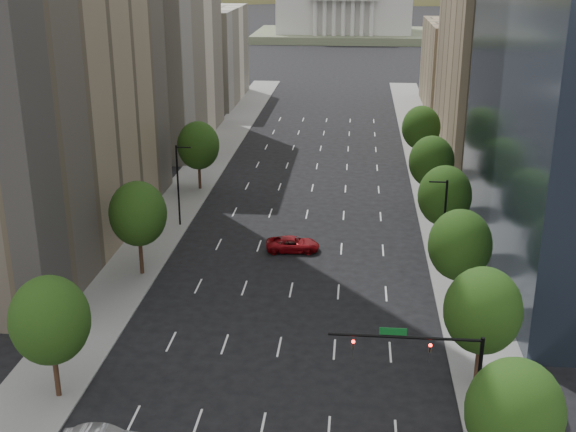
% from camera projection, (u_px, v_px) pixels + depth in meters
% --- Properties ---
extents(sidewalk_left, '(6.00, 200.00, 0.15)m').
position_uv_depth(sidewalk_left, '(150.00, 241.00, 75.75)').
color(sidewalk_left, slate).
rests_on(sidewalk_left, ground).
extents(sidewalk_right, '(6.00, 200.00, 0.15)m').
position_uv_depth(sidewalk_right, '(456.00, 252.00, 73.01)').
color(sidewalk_right, slate).
rests_on(sidewalk_right, ground).
extents(midrise_cream_left, '(14.00, 30.00, 35.00)m').
position_uv_depth(midrise_cream_left, '(158.00, 27.00, 110.99)').
color(midrise_cream_left, beige).
rests_on(midrise_cream_left, ground).
extents(filler_left, '(14.00, 26.00, 18.00)m').
position_uv_depth(filler_left, '(204.00, 55.00, 144.79)').
color(filler_left, beige).
rests_on(filler_left, ground).
extents(parking_tan_right, '(14.00, 30.00, 30.00)m').
position_uv_depth(parking_tan_right, '(498.00, 50.00, 104.61)').
color(parking_tan_right, '#8C7759').
rests_on(parking_tan_right, ground).
extents(filler_right, '(14.00, 26.00, 16.00)m').
position_uv_depth(filler_right, '(464.00, 66.00, 137.90)').
color(filler_right, '#8C7759').
rests_on(filler_right, ground).
extents(tree_right_0, '(5.20, 5.20, 8.39)m').
position_uv_depth(tree_right_0, '(515.00, 413.00, 38.55)').
color(tree_right_0, '#382316').
rests_on(tree_right_0, ground).
extents(tree_right_1, '(5.20, 5.20, 8.75)m').
position_uv_depth(tree_right_1, '(483.00, 311.00, 48.74)').
color(tree_right_1, '#382316').
rests_on(tree_right_1, ground).
extents(tree_right_2, '(5.20, 5.20, 8.61)m').
position_uv_depth(tree_right_2, '(460.00, 245.00, 60.03)').
color(tree_right_2, '#382316').
rests_on(tree_right_2, ground).
extents(tree_right_3, '(5.20, 5.20, 8.89)m').
position_uv_depth(tree_right_3, '(445.00, 196.00, 71.18)').
color(tree_right_3, '#382316').
rests_on(tree_right_3, ground).
extents(tree_right_4, '(5.20, 5.20, 8.46)m').
position_uv_depth(tree_right_4, '(432.00, 162.00, 84.44)').
color(tree_right_4, '#382316').
rests_on(tree_right_4, ground).
extents(tree_right_5, '(5.20, 5.20, 8.75)m').
position_uv_depth(tree_right_5, '(421.00, 128.00, 99.34)').
color(tree_right_5, '#382316').
rests_on(tree_right_5, ground).
extents(tree_left_0, '(5.20, 5.20, 8.75)m').
position_uv_depth(tree_left_0, '(50.00, 320.00, 47.46)').
color(tree_left_0, '#382316').
rests_on(tree_left_0, ground).
extents(tree_left_1, '(5.20, 5.20, 8.97)m').
position_uv_depth(tree_left_1, '(138.00, 214.00, 66.13)').
color(tree_left_1, '#382316').
rests_on(tree_left_1, ground).
extents(tree_left_2, '(5.20, 5.20, 8.68)m').
position_uv_depth(tree_left_2, '(198.00, 145.00, 90.59)').
color(tree_left_2, '#382316').
rests_on(tree_left_2, ground).
extents(streetlight_rn, '(1.70, 0.20, 9.00)m').
position_uv_depth(streetlight_rn, '(443.00, 224.00, 66.90)').
color(streetlight_rn, black).
rests_on(streetlight_rn, ground).
extents(streetlight_ln, '(1.70, 0.20, 9.00)m').
position_uv_depth(streetlight_ln, '(179.00, 183.00, 78.64)').
color(streetlight_ln, black).
rests_on(streetlight_ln, ground).
extents(traffic_signal, '(9.12, 0.40, 7.38)m').
position_uv_depth(traffic_signal, '(438.00, 363.00, 43.61)').
color(traffic_signal, black).
rests_on(traffic_signal, ground).
extents(capitol, '(60.00, 40.00, 35.20)m').
position_uv_depth(capitol, '(344.00, 13.00, 249.27)').
color(capitol, '#596647').
rests_on(capitol, ground).
extents(foothills, '(720.00, 413.00, 263.00)m').
position_uv_depth(foothills, '(396.00, 39.00, 589.53)').
color(foothills, brown).
rests_on(foothills, ground).
extents(car_red_far, '(5.49, 2.90, 1.47)m').
position_uv_depth(car_red_far, '(293.00, 244.00, 73.25)').
color(car_red_far, maroon).
rests_on(car_red_far, ground).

